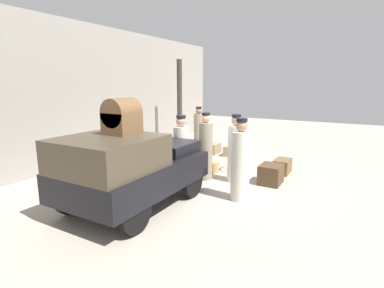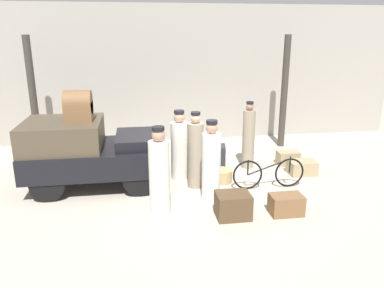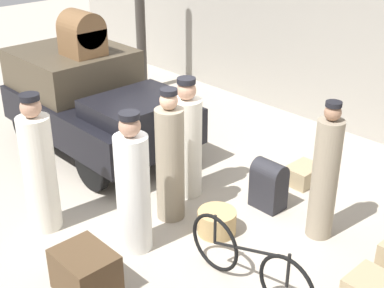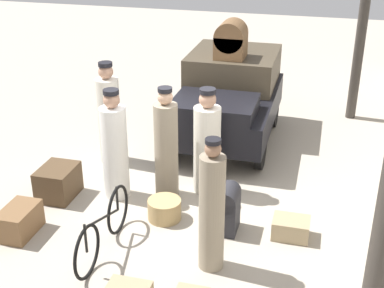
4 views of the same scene
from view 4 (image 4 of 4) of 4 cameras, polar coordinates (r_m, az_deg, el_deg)
The scene contains 16 objects.
ground_plane at distance 8.97m, azimuth -0.91°, elevation -4.86°, with size 30.00×30.00×0.00m, color #A89E8E.
canopy_pillar_left at distance 11.87m, azimuth 17.54°, elevation 10.72°, with size 0.21×0.21×3.54m.
canopy_pillar_right at distance 4.80m, azimuth 19.56°, elevation -10.63°, with size 0.21×0.21×3.54m.
truck at distance 10.57m, azimuth 3.83°, elevation 5.21°, with size 3.25×1.87×1.62m.
bicycle at distance 7.40m, azimuth -9.44°, elevation -8.92°, with size 1.76×0.04×0.77m.
wicker_basket at distance 8.13m, azimuth -2.96°, elevation -6.98°, with size 0.51×0.51×0.32m.
porter_standing_middle at distance 8.44m, azimuth -2.77°, elevation -0.37°, with size 0.38×0.38×1.85m.
conductor_in_dark_uniform at distance 6.79m, azimuth 2.13°, elevation -7.06°, with size 0.33×0.33×1.84m.
porter_lifting_near_truck at distance 8.51m, azimuth -8.25°, elevation -0.54°, with size 0.41×0.41×1.82m.
porter_with_bicycle at distance 9.71m, azimuth -8.85°, elevation 2.85°, with size 0.42×0.42×1.87m.
porter_carrying_trunk at distance 8.59m, azimuth 1.61°, elevation -0.21°, with size 0.44×0.44×1.77m.
trunk_large_brown at distance 8.92m, azimuth -14.08°, elevation -3.96°, with size 0.68×0.54×0.51m.
suitcase_black_upright at distance 8.15m, azimuth -17.92°, elevation -7.81°, with size 0.67×0.42×0.42m.
suitcase_small_leather at distance 7.86m, azimuth 10.50°, elevation -8.79°, with size 0.40×0.52×0.28m.
trunk_barrel_dark at distance 7.77m, azimuth 3.77°, elevation -6.77°, with size 0.45×0.32×0.71m.
trunk_on_truck_roof at distance 10.42m, azimuth 4.18°, elevation 11.00°, with size 0.62×0.57×0.71m.
Camera 4 is at (7.49, 2.12, 4.44)m, focal length 50.00 mm.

